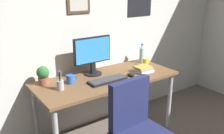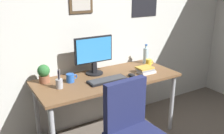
{
  "view_description": "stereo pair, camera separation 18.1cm",
  "coord_description": "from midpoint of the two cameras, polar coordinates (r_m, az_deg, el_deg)",
  "views": [
    {
      "loc": [
        -1.54,
        -0.39,
        1.73
      ],
      "look_at": [
        -0.12,
        1.63,
        0.9
      ],
      "focal_mm": 39.34,
      "sensor_mm": 36.0,
      "label": 1
    },
    {
      "loc": [
        -1.39,
        -0.49,
        1.73
      ],
      "look_at": [
        -0.12,
        1.63,
        0.9
      ],
      "focal_mm": 39.34,
      "sensor_mm": 36.0,
      "label": 2
    }
  ],
  "objects": [
    {
      "name": "water_bottle",
      "position": [
        3.24,
        5.38,
        2.85
      ],
      "size": [
        0.07,
        0.07,
        0.25
      ],
      "color": "silver",
      "rests_on": "desk"
    },
    {
      "name": "coffee_mug_near",
      "position": [
        3.11,
        6.16,
        1.1
      ],
      "size": [
        0.11,
        0.07,
        0.1
      ],
      "color": "yellow",
      "rests_on": "desk"
    },
    {
      "name": "office_chair",
      "position": [
        2.23,
        3.69,
        -14.11
      ],
      "size": [
        0.56,
        0.57,
        0.95
      ],
      "color": "#1E234C",
      "rests_on": "ground_plane"
    },
    {
      "name": "desk",
      "position": [
        2.76,
        -3.08,
        -4.05
      ],
      "size": [
        1.6,
        0.68,
        0.75
      ],
      "color": "brown",
      "rests_on": "ground_plane"
    },
    {
      "name": "potted_plant",
      "position": [
        2.63,
        -17.66,
        -1.75
      ],
      "size": [
        0.13,
        0.13,
        0.2
      ],
      "color": "brown",
      "rests_on": "desk"
    },
    {
      "name": "book_stack_left",
      "position": [
        2.9,
        5.64,
        -0.55
      ],
      "size": [
        0.2,
        0.16,
        0.07
      ],
      "color": "silver",
      "rests_on": "desk"
    },
    {
      "name": "monitor",
      "position": [
        2.77,
        -6.43,
        2.99
      ],
      "size": [
        0.46,
        0.2,
        0.43
      ],
      "color": "black",
      "rests_on": "desk"
    },
    {
      "name": "pen_cup",
      "position": [
        2.47,
        -14.01,
        -4.02
      ],
      "size": [
        0.07,
        0.07,
        0.2
      ],
      "color": "#9EA0A5",
      "rests_on": "desk"
    },
    {
      "name": "keyboard",
      "position": [
        2.62,
        -2.99,
        -3.1
      ],
      "size": [
        0.43,
        0.15,
        0.03
      ],
      "color": "black",
      "rests_on": "desk"
    },
    {
      "name": "wall_back",
      "position": [
        3.01,
        -5.59,
        10.32
      ],
      "size": [
        4.4,
        0.1,
        2.6
      ],
      "color": "silver",
      "rests_on": "ground_plane"
    },
    {
      "name": "coffee_mug_far",
      "position": [
        2.61,
        -11.61,
        -2.79
      ],
      "size": [
        0.12,
        0.08,
        0.09
      ],
      "color": "#2659B2",
      "rests_on": "desk"
    },
    {
      "name": "computer_mouse",
      "position": [
        2.76,
        2.58,
        -1.83
      ],
      "size": [
        0.06,
        0.11,
        0.04
      ],
      "color": "black",
      "rests_on": "desk"
    }
  ]
}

